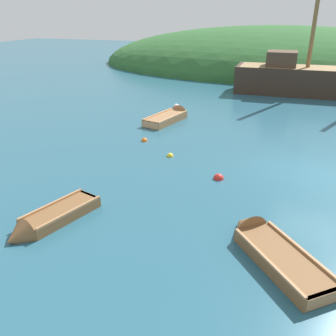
# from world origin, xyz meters

# --- Properties ---
(ground_plane) EXTENTS (120.00, 120.00, 0.00)m
(ground_plane) POSITION_xyz_m (0.00, 0.00, 0.00)
(ground_plane) COLOR #285B70
(shore_hill) EXTENTS (42.36, 25.26, 8.98)m
(shore_hill) POSITION_xyz_m (-3.17, 30.34, 0.00)
(shore_hill) COLOR #2D602D
(shore_hill) RESTS_ON ground
(sailing_ship) EXTENTS (17.69, 3.55, 10.97)m
(sailing_ship) POSITION_xyz_m (1.64, 15.74, 0.78)
(sailing_ship) COLOR #38281E
(sailing_ship) RESTS_ON ground
(rowboat_outer_left) EXTENTS (1.98, 3.98, 1.10)m
(rowboat_outer_left) POSITION_xyz_m (-7.86, 5.48, 0.14)
(rowboat_outer_left) COLOR #9E7047
(rowboat_outer_left) RESTS_ON ground
(rowboat_center) EXTENTS (3.20, 3.46, 1.09)m
(rowboat_center) POSITION_xyz_m (-1.16, -5.82, 0.12)
(rowboat_center) COLOR brown
(rowboat_center) RESTS_ON ground
(rowboat_near_dock) EXTENTS (1.78, 3.24, 0.91)m
(rowboat_near_dock) POSITION_xyz_m (-7.60, -6.58, 0.11)
(rowboat_near_dock) COLOR brown
(rowboat_near_dock) RESTS_ON ground
(buoy_white) EXTENTS (0.43, 0.43, 0.43)m
(buoy_white) POSITION_xyz_m (-8.54, 8.53, 0.00)
(buoy_white) COLOR white
(buoy_white) RESTS_ON ground
(buoy_red) EXTENTS (0.41, 0.41, 0.41)m
(buoy_red) POSITION_xyz_m (-3.43, -1.67, 0.00)
(buoy_red) COLOR red
(buoy_red) RESTS_ON ground
(buoy_yellow) EXTENTS (0.30, 0.30, 0.30)m
(buoy_yellow) POSITION_xyz_m (-5.97, -0.08, 0.00)
(buoy_yellow) COLOR yellow
(buoy_yellow) RESTS_ON ground
(buoy_orange) EXTENTS (0.32, 0.32, 0.32)m
(buoy_orange) POSITION_xyz_m (-7.86, 1.44, 0.00)
(buoy_orange) COLOR orange
(buoy_orange) RESTS_ON ground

